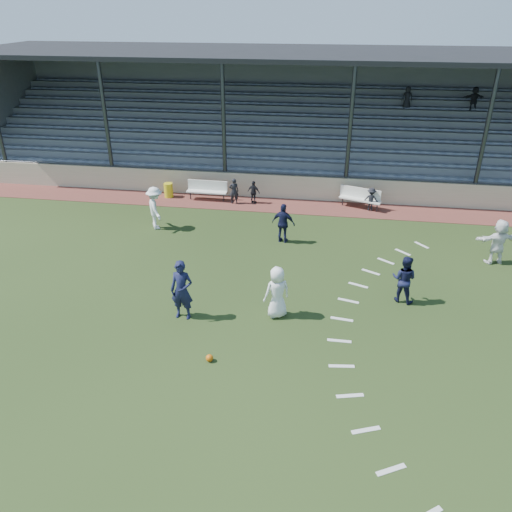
{
  "coord_description": "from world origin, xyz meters",
  "views": [
    {
      "loc": [
        2.27,
        -12.05,
        8.83
      ],
      "look_at": [
        0.0,
        2.5,
        1.3
      ],
      "focal_mm": 35.0,
      "sensor_mm": 36.0,
      "label": 1
    }
  ],
  "objects": [
    {
      "name": "trash_bin",
      "position": [
        -5.75,
        10.8,
        0.38
      ],
      "size": [
        0.44,
        0.44,
        0.71
      ],
      "primitive_type": "cylinder",
      "color": "gold",
      "rests_on": "cinder_track"
    },
    {
      "name": "player_navy_wing",
      "position": [
        0.51,
        6.46,
        0.82
      ],
      "size": [
        1.03,
        0.61,
        1.65
      ],
      "primitive_type": "imported",
      "rotation": [
        0.0,
        0.0,
        2.91
      ],
      "color": "#141737",
      "rests_on": "ground"
    },
    {
      "name": "player_white_lead",
      "position": [
        0.88,
        1.04,
        0.85
      ],
      "size": [
        0.99,
        0.88,
        1.7
      ],
      "primitive_type": "imported",
      "rotation": [
        0.0,
        0.0,
        3.66
      ],
      "color": "white",
      "rests_on": "ground"
    },
    {
      "name": "retaining_wall",
      "position": [
        0.0,
        11.55,
        0.6
      ],
      "size": [
        34.0,
        0.18,
        1.2
      ],
      "primitive_type": "cube",
      "color": "#C3B696",
      "rests_on": "ground"
    },
    {
      "name": "cinder_track",
      "position": [
        0.0,
        10.5,
        0.01
      ],
      "size": [
        34.0,
        2.0,
        0.02
      ],
      "primitive_type": "cube",
      "color": "brown",
      "rests_on": "ground"
    },
    {
      "name": "player_navy_mid",
      "position": [
        4.85,
        2.56,
        0.81
      ],
      "size": [
        0.95,
        0.85,
        1.63
      ],
      "primitive_type": "imported",
      "rotation": [
        0.0,
        0.0,
        2.79
      ],
      "color": "#141737",
      "rests_on": "ground"
    },
    {
      "name": "sub_left_far",
      "position": [
        -1.38,
        10.62,
        0.57
      ],
      "size": [
        0.7,
        0.47,
        1.11
      ],
      "primitive_type": "imported",
      "rotation": [
        0.0,
        0.0,
        2.81
      ],
      "color": "black",
      "rests_on": "cinder_track"
    },
    {
      "name": "player_white_back",
      "position": [
        8.59,
        5.87,
        0.87
      ],
      "size": [
        1.7,
        0.91,
        1.75
      ],
      "primitive_type": "imported",
      "rotation": [
        0.0,
        0.0,
        3.4
      ],
      "color": "white",
      "rests_on": "ground"
    },
    {
      "name": "football",
      "position": [
        -0.68,
        -1.47,
        0.1
      ],
      "size": [
        0.21,
        0.21,
        0.21
      ],
      "primitive_type": "sphere",
      "color": "#C95B0B",
      "rests_on": "ground"
    },
    {
      "name": "sub_left_near",
      "position": [
        -2.32,
        10.44,
        0.65
      ],
      "size": [
        0.51,
        0.39,
        1.26
      ],
      "primitive_type": "imported",
      "rotation": [
        0.0,
        0.0,
        3.36
      ],
      "color": "black",
      "rests_on": "cinder_track"
    },
    {
      "name": "player_navy_lead",
      "position": [
        -1.99,
        0.52,
        0.97
      ],
      "size": [
        0.73,
        0.49,
        1.94
      ],
      "primitive_type": "imported",
      "rotation": [
        0.0,
        0.0,
        -0.04
      ],
      "color": "#141737",
      "rests_on": "ground"
    },
    {
      "name": "player_white_wing",
      "position": [
        -5.08,
        7.01,
        0.93
      ],
      "size": [
        1.21,
        1.39,
        1.86
      ],
      "primitive_type": "imported",
      "rotation": [
        0.0,
        0.0,
        2.1
      ],
      "color": "white",
      "rests_on": "ground"
    },
    {
      "name": "penalty_arc",
      "position": [
        4.12,
        0.0,
        0.01
      ],
      "size": [
        3.89,
        14.63,
        0.01
      ],
      "color": "silver",
      "rests_on": "ground"
    },
    {
      "name": "sub_right",
      "position": [
        4.21,
        10.51,
        0.57
      ],
      "size": [
        0.78,
        0.55,
        1.11
      ],
      "primitive_type": "imported",
      "rotation": [
        0.0,
        0.0,
        2.94
      ],
      "color": "black",
      "rests_on": "cinder_track"
    },
    {
      "name": "bench_left",
      "position": [
        -3.73,
        10.76,
        0.58
      ],
      "size": [
        2.01,
        0.5,
        0.95
      ],
      "rotation": [
        0.0,
        0.0,
        -0.02
      ],
      "color": "silver",
      "rests_on": "cinder_track"
    },
    {
      "name": "grandstand",
      "position": [
        0.01,
        16.26,
        2.2
      ],
      "size": [
        34.6,
        9.0,
        6.61
      ],
      "color": "slate",
      "rests_on": "ground"
    },
    {
      "name": "bench_right",
      "position": [
        3.72,
        10.82,
        0.58
      ],
      "size": [
        2.02,
        1.12,
        0.95
      ],
      "rotation": [
        0.0,
        0.0,
        -0.35
      ],
      "color": "silver",
      "rests_on": "cinder_track"
    },
    {
      "name": "ground",
      "position": [
        0.0,
        0.0,
        0.0
      ],
      "size": [
        90.0,
        90.0,
        0.0
      ],
      "primitive_type": "plane",
      "color": "#223415",
      "rests_on": "ground"
    }
  ]
}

